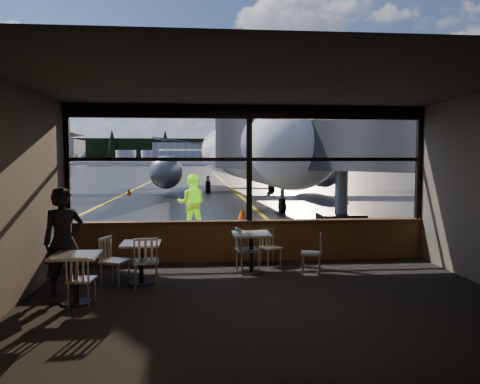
{
  "coord_description": "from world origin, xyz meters",
  "views": [
    {
      "loc": [
        -1.14,
        -10.39,
        2.3
      ],
      "look_at": [
        -0.11,
        1.0,
        1.5
      ],
      "focal_mm": 35.0,
      "sensor_mm": 36.0,
      "label": 1
    }
  ],
  "objects": [
    {
      "name": "mullion_centre",
      "position": [
        0.0,
        0.0,
        2.2
      ],
      "size": [
        0.12,
        0.12,
        2.6
      ],
      "primitive_type": "cube",
      "color": "black",
      "rests_on": "ground"
    },
    {
      "name": "window_transom",
      "position": [
        0.0,
        0.0,
        2.3
      ],
      "size": [
        8.0,
        0.1,
        0.08
      ],
      "primitive_type": "cube",
      "color": "black",
      "rests_on": "ground"
    },
    {
      "name": "airliner",
      "position": [
        1.85,
        21.23,
        5.37
      ],
      "size": [
        31.2,
        36.73,
        10.75
      ],
      "primitive_type": null,
      "rotation": [
        0.0,
        0.0,
        0.05
      ],
      "color": "white",
      "rests_on": "ground_plane"
    },
    {
      "name": "chair_near_w",
      "position": [
        -0.15,
        -1.11,
        0.46
      ],
      "size": [
        0.59,
        0.59,
        0.93
      ],
      "primitive_type": null,
      "rotation": [
        0.0,
        0.0,
        -1.38
      ],
      "color": "#B5B0A3",
      "rests_on": "carpet_floor"
    },
    {
      "name": "hangar_left",
      "position": [
        -70.0,
        180.0,
        5.5
      ],
      "size": [
        45.0,
        18.0,
        11.0
      ],
      "primitive_type": null,
      "color": "silver",
      "rests_on": "ground_plane"
    },
    {
      "name": "ground_crew",
      "position": [
        -1.34,
        4.37,
        0.91
      ],
      "size": [
        0.93,
        0.75,
        1.83
      ],
      "primitive_type": "imported",
      "rotation": [
        0.0,
        0.0,
        3.08
      ],
      "color": "#BFF219",
      "rests_on": "ground_plane"
    },
    {
      "name": "fuel_tank_b",
      "position": [
        -20.0,
        182.0,
        3.0
      ],
      "size": [
        8.0,
        8.0,
        6.0
      ],
      "primitive_type": "cylinder",
      "color": "silver",
      "rests_on": "ground_plane"
    },
    {
      "name": "window_header",
      "position": [
        0.0,
        0.0,
        3.35
      ],
      "size": [
        8.0,
        0.18,
        0.3
      ],
      "primitive_type": "cube",
      "color": "black",
      "rests_on": "ground"
    },
    {
      "name": "chair_mid_w",
      "position": [
        -2.64,
        -1.87,
        0.45
      ],
      "size": [
        0.65,
        0.65,
        0.9
      ],
      "primitive_type": null,
      "rotation": [
        0.0,
        0.0,
        -1.97
      ],
      "color": "beige",
      "rests_on": "carpet_floor"
    },
    {
      "name": "hangar_mid",
      "position": [
        0.0,
        185.0,
        5.0
      ],
      "size": [
        38.0,
        15.0,
        10.0
      ],
      "primitive_type": null,
      "color": "silver",
      "rests_on": "ground_plane"
    },
    {
      "name": "cafe_table_near",
      "position": [
        -0.08,
        -1.14,
        0.41
      ],
      "size": [
        0.75,
        0.75,
        0.82
      ],
      "primitive_type": null,
      "color": "#A8A49A",
      "rests_on": "carpet_floor"
    },
    {
      "name": "mullion_left",
      "position": [
        -3.95,
        0.0,
        2.2
      ],
      "size": [
        0.12,
        0.12,
        2.6
      ],
      "primitive_type": "cube",
      "color": "black",
      "rests_on": "ground"
    },
    {
      "name": "chair_mid_s",
      "position": [
        -2.08,
        -2.02,
        0.47
      ],
      "size": [
        0.56,
        0.56,
        0.94
      ],
      "primitive_type": null,
      "rotation": [
        0.0,
        0.0,
        0.11
      ],
      "color": "beige",
      "rests_on": "carpet_floor"
    },
    {
      "name": "chair_near_e",
      "position": [
        1.1,
        -1.35,
        0.42
      ],
      "size": [
        0.57,
        0.57,
        0.84
      ],
      "primitive_type": null,
      "rotation": [
        0.0,
        0.0,
        1.28
      ],
      "color": "#B3AEA1",
      "rests_on": "carpet_floor"
    },
    {
      "name": "passenger",
      "position": [
        -3.4,
        -2.36,
        0.92
      ],
      "size": [
        0.79,
        0.68,
        1.83
      ],
      "primitive_type": "imported",
      "rotation": [
        0.0,
        0.0,
        0.44
      ],
      "color": "black",
      "rests_on": "carpet_floor"
    },
    {
      "name": "cone_wing",
      "position": [
        -5.61,
        20.51,
        0.22
      ],
      "size": [
        0.31,
        0.31,
        0.43
      ],
      "primitive_type": "cone",
      "color": "#EE4F07",
      "rests_on": "ground_plane"
    },
    {
      "name": "carpet_floor",
      "position": [
        0.0,
        -3.0,
        0.01
      ],
      "size": [
        8.0,
        6.0,
        0.01
      ],
      "primitive_type": "cube",
      "color": "black",
      "rests_on": "ground"
    },
    {
      "name": "ground_plane",
      "position": [
        0.0,
        120.0,
        0.0
      ],
      "size": [
        520.0,
        520.0,
        0.0
      ],
      "primitive_type": "plane",
      "color": "black",
      "rests_on": "ground"
    },
    {
      "name": "mullion_right",
      "position": [
        3.95,
        0.0,
        2.2
      ],
      "size": [
        0.12,
        0.12,
        2.6
      ],
      "primitive_type": "cube",
      "color": "black",
      "rests_on": "ground"
    },
    {
      "name": "window_sill",
      "position": [
        0.0,
        0.0,
        0.45
      ],
      "size": [
        8.0,
        0.28,
        0.9
      ],
      "primitive_type": "cube",
      "color": "#4A2C16",
      "rests_on": "ground"
    },
    {
      "name": "cone_nose",
      "position": [
        0.54,
        7.31,
        0.24
      ],
      "size": [
        0.34,
        0.34,
        0.47
      ],
      "primitive_type": "cone",
      "color": "orange",
      "rests_on": "ground_plane"
    },
    {
      "name": "cafe_table_mid",
      "position": [
        -2.19,
        -1.75,
        0.39
      ],
      "size": [
        0.7,
        0.7,
        0.77
      ],
      "primitive_type": null,
      "color": "#A6A298",
      "rests_on": "carpet_floor"
    },
    {
      "name": "fuel_tank_a",
      "position": [
        -30.0,
        182.0,
        3.0
      ],
      "size": [
        8.0,
        8.0,
        6.0
      ],
      "primitive_type": "cylinder",
      "color": "silver",
      "rests_on": "ground_plane"
    },
    {
      "name": "wall_back",
      "position": [
        0.0,
        -6.0,
        1.75
      ],
      "size": [
        8.0,
        0.04,
        3.5
      ],
      "primitive_type": "cube",
      "color": "#524841",
      "rests_on": "ground"
    },
    {
      "name": "hangar_right",
      "position": [
        60.0,
        178.0,
        6.0
      ],
      "size": [
        50.0,
        20.0,
        12.0
      ],
      "primitive_type": null,
      "color": "silver",
      "rests_on": "ground_plane"
    },
    {
      "name": "chair_left_s",
      "position": [
        -2.97,
        -2.98,
        0.41
      ],
      "size": [
        0.49,
        0.49,
        0.81
      ],
      "primitive_type": null,
      "rotation": [
        0.0,
        0.0,
        -0.11
      ],
      "color": "#BCB5A9",
      "rests_on": "carpet_floor"
    },
    {
      "name": "treeline",
      "position": [
        0.0,
        210.0,
        6.0
      ],
      "size": [
        360.0,
        3.0,
        12.0
      ],
      "primitive_type": "cube",
      "color": "black",
      "rests_on": "ground_plane"
    },
    {
      "name": "chair_near_n",
      "position": [
        0.4,
        -0.6,
        0.4
      ],
      "size": [
        0.57,
        0.57,
        0.81
      ],
      "primitive_type": null,
      "rotation": [
        0.0,
        0.0,
        3.53
      ],
      "color": "#B6B1A4",
      "rests_on": "carpet_floor"
    },
    {
      "name": "fuel_tank_c",
      "position": [
        -10.0,
        182.0,
        3.0
      ],
      "size": [
        8.0,
        8.0,
        6.0
      ],
      "primitive_type": "cylinder",
      "color": "silver",
      "rests_on": "ground_plane"
    },
    {
      "name": "ceiling",
      "position": [
        0.0,
        -3.0,
        3.5
      ],
      "size": [
        8.0,
        6.0,
        0.04
      ],
      "primitive_type": "cube",
      "color": "#38332D",
      "rests_on": "ground"
    },
    {
      "name": "cafe_table_left",
      "position": [
        -3.09,
        -2.85,
        0.4
      ],
      "size": [
        0.72,
        0.72,
        0.79
      ],
      "primitive_type": null,
      "color": "gray",
      "rests_on": "carpet_floor"
    },
    {
      "name": "jet_bridge",
      "position": [
        3.6,
        5.5,
        2.56
      ],
      "size": [
        9.61,
        11.75,
        5.13
      ],
      "primitive_type": null,
      "color": "#2A2A2C",
      "rests_on": "ground_plane"
    },
    {
      "name": "wall_left",
      "position": [
        -4.0,
        -3.0,
        1.75
      ],
      "size": [
        0.04,
        6.0,
        3.5
      ],
      "primitive_type": "cube",
      "color": "#524841",
      "rests_on": "ground"
    }
  ]
}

